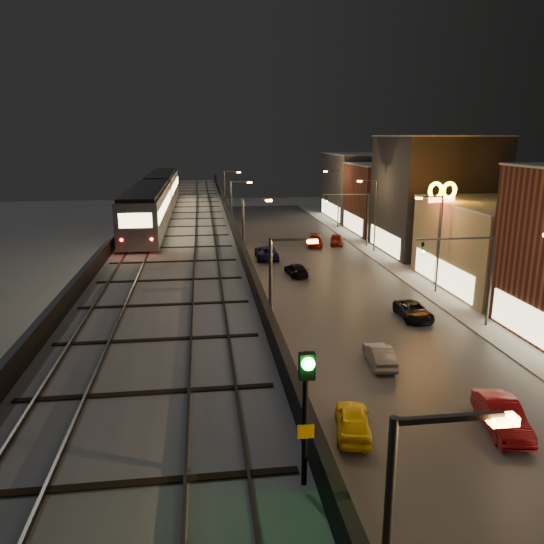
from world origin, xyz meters
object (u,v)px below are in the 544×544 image
car_mid_dark (296,270)px  car_onc_dark (414,311)px  car_mid_silver (266,253)px  car_onc_silver (502,417)px  subway_train (156,197)px  car_onc_red (337,240)px  car_onc_white (315,241)px  car_near_white (379,356)px  car_taxi (353,421)px  rail_signal (306,393)px

car_mid_dark → car_onc_dark: size_ratio=0.92×
car_mid_silver → car_onc_silver: 39.40m
subway_train → car_onc_red: bearing=33.7°
car_onc_white → car_mid_silver: bearing=-126.1°
car_near_white → car_onc_dark: bearing=-119.7°
car_taxi → car_mid_silver: (0.44, 38.12, 0.06)m
car_mid_dark → subway_train: bearing=-8.1°
car_mid_dark → car_onc_white: bearing=-115.8°
car_mid_silver → car_onc_silver: car_onc_silver is taller
car_near_white → car_onc_red: (6.77, 37.47, 0.05)m
car_taxi → car_onc_dark: 18.22m
rail_signal → car_onc_dark: size_ratio=0.69×
car_mid_dark → car_onc_dark: bearing=109.2°
car_onc_dark → car_onc_red: bearing=89.4°
car_onc_red → car_onc_silver: bearing=-79.9°
rail_signal → car_mid_silver: rail_signal is taller
car_near_white → car_onc_red: size_ratio=0.96×
car_taxi → car_onc_white: 45.14m
car_onc_white → rail_signal: bearing=-89.9°
rail_signal → car_onc_red: (15.51, 57.35, -8.17)m
rail_signal → car_near_white: size_ratio=0.80×
car_mid_dark → car_onc_silver: 31.00m
car_onc_silver → car_onc_white: size_ratio=0.96×
rail_signal → car_onc_dark: (14.28, 27.98, -8.23)m
car_mid_silver → car_mid_dark: bearing=105.0°
car_taxi → car_onc_dark: (9.40, 15.60, -0.05)m
car_near_white → car_onc_red: bearing=-95.6°
car_onc_silver → car_onc_dark: (2.09, 16.28, -0.11)m
car_onc_dark → car_onc_red: 29.40m
car_onc_red → car_mid_silver: bearing=-131.8°
rail_signal → car_taxi: 15.61m
rail_signal → car_onc_silver: (12.18, 11.70, -8.12)m
car_onc_white → car_onc_red: 2.99m
car_near_white → car_onc_silver: 8.87m
car_mid_silver → car_onc_dark: 24.24m
rail_signal → car_onc_white: bearing=77.5°
subway_train → car_onc_silver: subway_train is taller
car_mid_dark → car_onc_red: car_onc_red is taller
rail_signal → car_onc_dark: 32.47m
subway_train → car_near_white: size_ratio=8.85×
car_taxi → subway_train: bearing=-57.5°
car_onc_dark → car_onc_silver: bearing=-95.5°
rail_signal → car_mid_silver: bearing=84.0°
car_mid_silver → car_mid_dark: car_mid_silver is taller
rail_signal → car_mid_silver: (5.32, 50.49, -8.12)m
car_mid_dark → car_onc_red: 17.06m
rail_signal → car_onc_red: 59.97m
subway_train → car_mid_dark: size_ratio=8.18×
car_taxi → car_near_white: (3.87, 7.50, -0.04)m
car_near_white → car_onc_silver: bearing=117.4°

